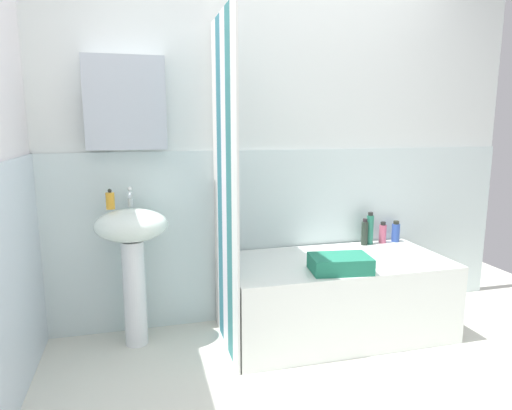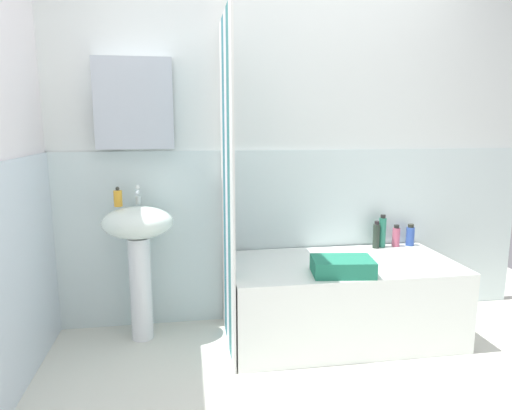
% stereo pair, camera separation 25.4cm
% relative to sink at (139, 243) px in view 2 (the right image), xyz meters
% --- Properties ---
extents(wall_back_tiled, '(3.60, 0.18, 2.40)m').
position_rel_sink_xyz_m(wall_back_tiled, '(0.92, 0.23, 0.50)').
color(wall_back_tiled, silver).
rests_on(wall_back_tiled, ground_plane).
extents(sink, '(0.44, 0.34, 0.87)m').
position_rel_sink_xyz_m(sink, '(0.00, 0.00, 0.00)').
color(sink, white).
rests_on(sink, ground_plane).
extents(faucet, '(0.03, 0.12, 0.12)m').
position_rel_sink_xyz_m(faucet, '(-0.00, 0.08, 0.29)').
color(faucet, silver).
rests_on(faucet, sink).
extents(soap_dispenser, '(0.05, 0.05, 0.12)m').
position_rel_sink_xyz_m(soap_dispenser, '(-0.11, 0.04, 0.29)').
color(soap_dispenser, gold).
rests_on(soap_dispenser, sink).
extents(bathtub, '(1.44, 0.72, 0.50)m').
position_rel_sink_xyz_m(bathtub, '(1.28, -0.17, -0.39)').
color(bathtub, white).
rests_on(bathtub, ground_plane).
extents(shower_curtain, '(0.01, 0.72, 2.00)m').
position_rel_sink_xyz_m(shower_curtain, '(0.55, -0.17, 0.36)').
color(shower_curtain, white).
rests_on(shower_curtain, ground_plane).
extents(conditioner_bottle, '(0.06, 0.06, 0.16)m').
position_rel_sink_xyz_m(conditioner_bottle, '(1.90, 0.13, -0.06)').
color(conditioner_bottle, '#2F50A6').
rests_on(conditioner_bottle, bathtub).
extents(body_wash_bottle, '(0.05, 0.05, 0.16)m').
position_rel_sink_xyz_m(body_wash_bottle, '(1.79, 0.13, -0.06)').
color(body_wash_bottle, '#BE5370').
rests_on(body_wash_bottle, bathtub).
extents(shampoo_bottle, '(0.05, 0.05, 0.24)m').
position_rel_sink_xyz_m(shampoo_bottle, '(1.68, 0.12, -0.02)').
color(shampoo_bottle, '#27775D').
rests_on(shampoo_bottle, bathtub).
extents(lotion_bottle, '(0.05, 0.05, 0.20)m').
position_rel_sink_xyz_m(lotion_bottle, '(1.63, 0.11, -0.04)').
color(lotion_bottle, '#253027').
rests_on(lotion_bottle, bathtub).
extents(towel_folded, '(0.38, 0.28, 0.10)m').
position_rel_sink_xyz_m(towel_folded, '(1.20, -0.40, -0.08)').
color(towel_folded, '#22775B').
rests_on(towel_folded, bathtub).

